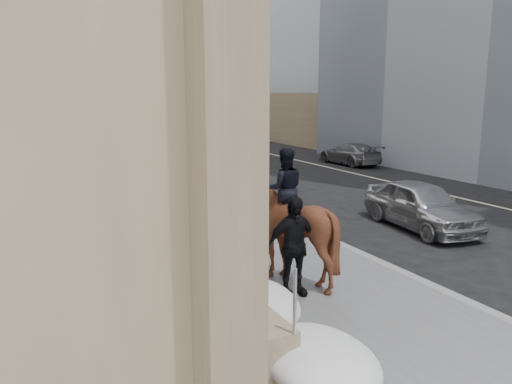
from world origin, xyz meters
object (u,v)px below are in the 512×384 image
Objects in this scene: mounted_horse_right at (286,224)px; pedestrian at (293,246)px; mounted_horse_left at (198,197)px; car_grey at (350,154)px; car_silver at (421,205)px.

pedestrian is at bearing 89.45° from mounted_horse_right.
mounted_horse_right is at bearing 72.90° from pedestrian.
mounted_horse_left is at bearing 98.74° from pedestrian.
mounted_horse_left reaches higher than mounted_horse_right.
car_grey is at bearing -111.06° from mounted_horse_right.
mounted_horse_right reaches higher than car_silver.
mounted_horse_right is at bearing -152.44° from car_silver.
car_silver is 13.61m from car_grey.
car_silver is at bearing 148.67° from mounted_horse_left.
mounted_horse_right is 6.22m from car_silver.
pedestrian is at bearing 49.04° from car_grey.
car_grey is (12.17, 14.16, -0.71)m from mounted_horse_right.
mounted_horse_right is at bearing 48.17° from car_grey.
mounted_horse_left is at bearing 176.11° from car_silver.
pedestrian is (0.42, -4.23, -0.22)m from mounted_horse_left.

